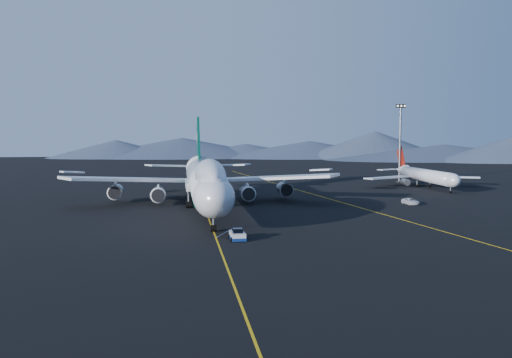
{
  "coord_description": "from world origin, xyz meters",
  "views": [
    {
      "loc": [
        -5.69,
        -114.73,
        15.71
      ],
      "look_at": [
        10.4,
        -0.29,
        6.0
      ],
      "focal_mm": 40.0,
      "sensor_mm": 36.0,
      "label": 1
    }
  ],
  "objects": [
    {
      "name": "second_jet",
      "position": [
        63.09,
        36.13,
        3.37
      ],
      "size": [
        34.65,
        39.15,
        11.14
      ],
      "rotation": [
        0.0,
        0.0,
        -0.32
      ],
      "color": "silver",
      "rests_on": "ground"
    },
    {
      "name": "service_van",
      "position": [
        44.06,
        0.85,
        0.68
      ],
      "size": [
        2.52,
        5.02,
        1.37
      ],
      "primitive_type": "imported",
      "rotation": [
        0.0,
        0.0,
        0.05
      ],
      "color": "silver",
      "rests_on": "ground"
    },
    {
      "name": "pushback_tug",
      "position": [
        3.0,
        -33.52,
        0.55
      ],
      "size": [
        2.49,
        4.14,
        1.76
      ],
      "rotation": [
        0.0,
        0.0,
        0.05
      ],
      "color": "silver",
      "rests_on": "ground"
    },
    {
      "name": "taxiway_line_main",
      "position": [
        0.0,
        0.0,
        0.01
      ],
      "size": [
        0.25,
        220.0,
        0.01
      ],
      "primitive_type": "cube",
      "color": "#E6AF0D",
      "rests_on": "ground"
    },
    {
      "name": "floodlight_mast",
      "position": [
        62.43,
        52.37,
        12.13
      ],
      "size": [
        2.96,
        2.22,
        23.95
      ],
      "rotation": [
        0.0,
        0.0,
        0.04
      ],
      "color": "black",
      "rests_on": "ground"
    },
    {
      "name": "boeing_747",
      "position": [
        0.0,
        0.03,
        5.81
      ],
      "size": [
        59.62,
        72.43,
        19.37
      ],
      "color": "silver",
      "rests_on": "ground"
    },
    {
      "name": "ground",
      "position": [
        0.0,
        0.0,
        0.0
      ],
      "size": [
        500.0,
        500.0,
        0.0
      ],
      "primitive_type": "plane",
      "color": "black",
      "rests_on": "ground"
    },
    {
      "name": "taxiway_line_side",
      "position": [
        30.0,
        10.0,
        0.01
      ],
      "size": [
        28.08,
        198.09,
        0.01
      ],
      "primitive_type": "cube",
      "rotation": [
        0.0,
        0.0,
        0.14
      ],
      "color": "#E6AF0D",
      "rests_on": "ground"
    }
  ]
}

